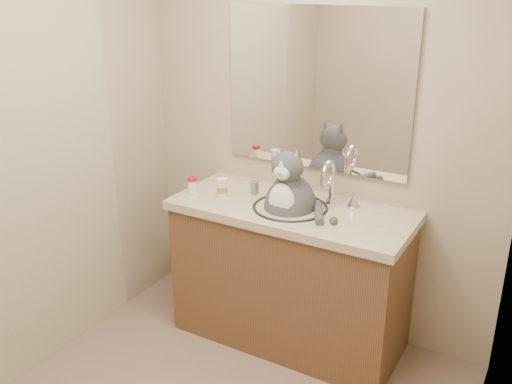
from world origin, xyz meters
TOP-DOWN VIEW (x-y plane):
  - room at (0.00, 0.00)m, footprint 2.22×2.52m
  - vanity at (0.00, 0.96)m, footprint 1.34×0.59m
  - mirror at (0.00, 1.24)m, footprint 1.10×0.02m
  - shower_curtain at (-1.05, 0.10)m, footprint 0.02×1.30m
  - cat at (-0.00, 0.94)m, footprint 0.41×0.32m
  - pill_bottle_redcap at (-0.59, 0.85)m, footprint 0.07×0.07m
  - pill_bottle_orange at (-0.41, 0.90)m, footprint 0.07×0.07m
  - grey_canister at (-0.27, 1.03)m, footprint 0.05×0.05m

SIDE VIEW (x-z plane):
  - vanity at x=0.00m, z-range -0.12..1.00m
  - cat at x=0.00m, z-range 0.59..1.16m
  - grey_canister at x=-0.27m, z-range 0.85..0.93m
  - pill_bottle_redcap at x=-0.59m, z-range 0.85..0.95m
  - pill_bottle_orange at x=-0.41m, z-range 0.85..0.96m
  - shower_curtain at x=-1.05m, z-range 0.06..2.00m
  - room at x=0.00m, z-range -0.01..2.41m
  - mirror at x=0.00m, z-range 1.00..1.90m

